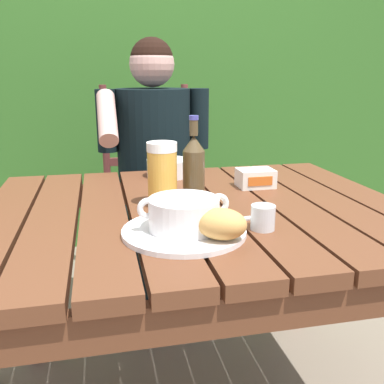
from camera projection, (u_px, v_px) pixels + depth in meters
dining_table at (198, 236)px, 1.22m from camera, size 1.16×0.94×0.72m
hedge_backdrop at (132, 78)px, 2.86m from camera, size 3.74×0.95×2.40m
chair_near_diner at (151, 198)px, 2.11m from camera, size 0.44×0.48×1.03m
person_eating at (155, 159)px, 1.86m from camera, size 0.48×0.47×1.23m
serving_plate at (184, 231)px, 0.98m from camera, size 0.29×0.29×0.01m
soup_bowl at (184, 213)px, 0.97m from camera, size 0.21×0.16×0.08m
bread_roll at (221, 224)px, 0.91m from camera, size 0.14×0.13×0.07m
beer_glass at (162, 174)px, 1.17m from camera, size 0.08×0.08×0.18m
beer_bottle at (192, 167)px, 1.22m from camera, size 0.06×0.06×0.24m
water_glass_small at (263, 217)px, 1.00m from camera, size 0.06×0.06×0.06m
butter_tub at (255, 178)px, 1.38m from camera, size 0.11×0.09×0.06m
table_knife at (232, 220)px, 1.06m from camera, size 0.17×0.04×0.01m
diner_bowl at (168, 168)px, 1.52m from camera, size 0.15×0.15×0.06m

